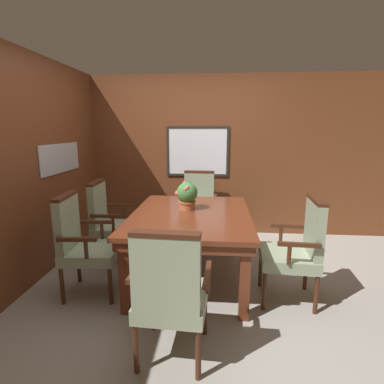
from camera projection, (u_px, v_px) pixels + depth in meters
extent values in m
plane|color=#A39E93|center=(179.00, 283.00, 3.27)|extent=(14.00, 14.00, 0.00)
cube|color=brown|center=(192.00, 156.00, 4.70)|extent=(7.20, 0.06, 2.45)
cube|color=white|center=(198.00, 151.00, 4.64)|extent=(0.89, 0.01, 0.70)
cube|color=#282623|center=(198.00, 127.00, 4.56)|extent=(0.96, 0.02, 0.04)
cube|color=#282623|center=(197.00, 175.00, 4.71)|extent=(0.96, 0.02, 0.03)
cube|color=#282623|center=(168.00, 151.00, 4.68)|extent=(0.04, 0.02, 0.70)
cube|color=#282623|center=(228.00, 152.00, 4.60)|extent=(0.03, 0.02, 0.70)
cube|color=brown|center=(28.00, 170.00, 3.14)|extent=(0.06, 7.20, 2.45)
cube|color=#B2BCC1|center=(61.00, 158.00, 3.71)|extent=(0.01, 0.91, 0.36)
cube|color=maroon|center=(125.00, 277.00, 2.67)|extent=(0.09, 0.09, 0.71)
cube|color=maroon|center=(245.00, 282.00, 2.59)|extent=(0.09, 0.09, 0.71)
cube|color=maroon|center=(157.00, 226.00, 4.05)|extent=(0.09, 0.09, 0.71)
cube|color=maroon|center=(235.00, 228.00, 3.97)|extent=(0.09, 0.09, 0.71)
cube|color=maroon|center=(191.00, 221.00, 3.26)|extent=(1.21, 1.57, 0.09)
cube|color=maroon|center=(191.00, 215.00, 3.24)|extent=(1.27, 1.63, 0.04)
cylinder|color=#472314|center=(132.00, 254.00, 3.56)|extent=(0.04, 0.04, 0.38)
cylinder|color=#472314|center=(139.00, 241.00, 3.97)|extent=(0.04, 0.04, 0.38)
cylinder|color=#472314|center=(94.00, 254.00, 3.57)|extent=(0.04, 0.04, 0.38)
cylinder|color=#472314|center=(105.00, 241.00, 3.99)|extent=(0.04, 0.04, 0.38)
cube|color=#93A384|center=(117.00, 229.00, 3.72)|extent=(0.54, 0.51, 0.11)
cube|color=#93A384|center=(98.00, 204.00, 3.66)|extent=(0.10, 0.45, 0.52)
cube|color=#472314|center=(96.00, 182.00, 3.61)|extent=(0.11, 0.45, 0.03)
cylinder|color=#472314|center=(113.00, 224.00, 3.44)|extent=(0.04, 0.04, 0.19)
cube|color=#472314|center=(106.00, 216.00, 3.43)|extent=(0.37, 0.05, 0.04)
cylinder|color=#472314|center=(124.00, 212.00, 3.94)|extent=(0.04, 0.04, 0.19)
cube|color=#472314|center=(118.00, 205.00, 3.92)|extent=(0.37, 0.05, 0.04)
cylinder|color=#472314|center=(181.00, 234.00, 4.26)|extent=(0.04, 0.04, 0.38)
cylinder|color=#472314|center=(211.00, 235.00, 4.20)|extent=(0.04, 0.04, 0.38)
cylinder|color=#472314|center=(186.00, 224.00, 4.70)|extent=(0.04, 0.04, 0.38)
cylinder|color=#472314|center=(213.00, 225.00, 4.65)|extent=(0.04, 0.04, 0.38)
cube|color=#93A384|center=(198.00, 213.00, 4.40)|extent=(0.51, 0.54, 0.11)
cube|color=#93A384|center=(199.00, 189.00, 4.55)|extent=(0.45, 0.10, 0.52)
cube|color=#472314|center=(199.00, 172.00, 4.49)|extent=(0.45, 0.11, 0.03)
cylinder|color=#472314|center=(180.00, 204.00, 4.37)|extent=(0.04, 0.04, 0.19)
cube|color=#472314|center=(181.00, 196.00, 4.42)|extent=(0.05, 0.37, 0.04)
cylinder|color=#472314|center=(215.00, 205.00, 4.30)|extent=(0.04, 0.04, 0.19)
cube|color=#472314|center=(215.00, 197.00, 4.36)|extent=(0.05, 0.37, 0.04)
cylinder|color=#472314|center=(110.00, 286.00, 2.85)|extent=(0.04, 0.04, 0.38)
cylinder|color=#472314|center=(121.00, 266.00, 3.26)|extent=(0.04, 0.04, 0.38)
cylinder|color=#472314|center=(62.00, 286.00, 2.85)|extent=(0.04, 0.04, 0.38)
cylinder|color=#472314|center=(79.00, 266.00, 3.26)|extent=(0.04, 0.04, 0.38)
cube|color=#93A384|center=(92.00, 253.00, 3.00)|extent=(0.56, 0.53, 0.11)
cube|color=#93A384|center=(67.00, 223.00, 2.94)|extent=(0.12, 0.45, 0.52)
cube|color=#472314|center=(65.00, 196.00, 2.88)|extent=(0.13, 0.45, 0.03)
cylinder|color=#472314|center=(86.00, 249.00, 2.73)|extent=(0.04, 0.04, 0.19)
cube|color=#472314|center=(77.00, 239.00, 2.71)|extent=(0.37, 0.07, 0.04)
cylinder|color=#472314|center=(102.00, 230.00, 3.22)|extent=(0.04, 0.04, 0.19)
cube|color=#472314|center=(94.00, 222.00, 3.20)|extent=(0.37, 0.07, 0.04)
cylinder|color=#472314|center=(205.00, 313.00, 2.43)|extent=(0.04, 0.04, 0.38)
cylinder|color=#472314|center=(153.00, 309.00, 2.48)|extent=(0.04, 0.04, 0.38)
cylinder|color=#472314|center=(198.00, 355.00, 1.98)|extent=(0.04, 0.04, 0.38)
cylinder|color=#472314|center=(136.00, 348.00, 2.04)|extent=(0.04, 0.04, 0.38)
cube|color=#93A384|center=(173.00, 300.00, 2.18)|extent=(0.51, 0.54, 0.11)
cube|color=#93A384|center=(166.00, 275.00, 1.90)|extent=(0.45, 0.10, 0.52)
cube|color=#472314|center=(165.00, 234.00, 1.85)|extent=(0.45, 0.11, 0.03)
cylinder|color=#472314|center=(208.00, 281.00, 2.16)|extent=(0.04, 0.04, 0.19)
cube|color=#472314|center=(207.00, 274.00, 2.06)|extent=(0.05, 0.37, 0.04)
cylinder|color=#472314|center=(140.00, 277.00, 2.22)|extent=(0.04, 0.04, 0.19)
cube|color=#472314|center=(137.00, 270.00, 2.13)|extent=(0.05, 0.37, 0.04)
cylinder|color=#472314|center=(261.00, 270.00, 3.17)|extent=(0.04, 0.04, 0.38)
cylinder|color=#472314|center=(264.00, 291.00, 2.76)|extent=(0.04, 0.04, 0.38)
cylinder|color=#472314|center=(306.00, 272.00, 3.11)|extent=(0.04, 0.04, 0.38)
cylinder|color=#472314|center=(316.00, 295.00, 2.70)|extent=(0.04, 0.04, 0.38)
cube|color=#93A384|center=(288.00, 258.00, 2.88)|extent=(0.55, 0.52, 0.11)
cube|color=#93A384|center=(314.00, 228.00, 2.79)|extent=(0.11, 0.45, 0.52)
cube|color=#472314|center=(317.00, 200.00, 2.73)|extent=(0.11, 0.45, 0.03)
cylinder|color=#472314|center=(281.00, 234.00, 3.10)|extent=(0.04, 0.04, 0.19)
cube|color=#472314|center=(289.00, 226.00, 3.07)|extent=(0.37, 0.06, 0.04)
cylinder|color=#472314|center=(289.00, 254.00, 2.61)|extent=(0.04, 0.04, 0.19)
cube|color=#472314|center=(299.00, 245.00, 2.58)|extent=(0.37, 0.06, 0.04)
cylinder|color=#B2603D|center=(187.00, 205.00, 3.37)|extent=(0.18, 0.18, 0.10)
cylinder|color=#B2603D|center=(187.00, 202.00, 3.36)|extent=(0.19, 0.19, 0.02)
sphere|color=#427F3D|center=(187.00, 193.00, 3.34)|extent=(0.23, 0.23, 0.23)
sphere|color=#EC516C|center=(190.00, 191.00, 3.45)|extent=(0.05, 0.05, 0.05)
sphere|color=#EB5865|center=(186.00, 189.00, 3.24)|extent=(0.04, 0.04, 0.04)
sphere|color=#D45E71|center=(177.00, 192.00, 3.35)|extent=(0.04, 0.04, 0.04)
sphere|color=#D3625F|center=(196.00, 190.00, 3.39)|extent=(0.04, 0.04, 0.04)
sphere|color=#E05F73|center=(187.00, 188.00, 3.25)|extent=(0.04, 0.04, 0.04)
sphere|color=#D16873|center=(188.00, 185.00, 3.41)|extent=(0.04, 0.04, 0.04)
sphere|color=#D9645C|center=(184.00, 183.00, 3.35)|extent=(0.05, 0.05, 0.05)
sphere|color=#E45B5A|center=(177.00, 194.00, 3.32)|extent=(0.06, 0.06, 0.06)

